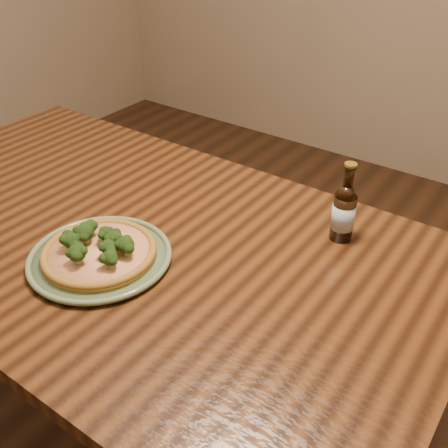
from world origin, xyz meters
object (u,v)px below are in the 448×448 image
Objects in this scene: table at (129,258)px; pizza at (99,251)px; plate at (100,257)px; beer_bottle at (344,212)px.

pizza reaches higher than table.
plate is (0.05, -0.13, 0.10)m from table.
beer_bottle is (0.40, 0.40, 0.05)m from pizza.
plate reaches higher than table.
table is at bearing -133.12° from beer_bottle.
plate is 0.57m from beer_bottle.
beer_bottle reaches higher than plate.
pizza is (0.00, -0.00, 0.02)m from plate.
plate is at bearing 125.83° from pizza.
pizza reaches higher than plate.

